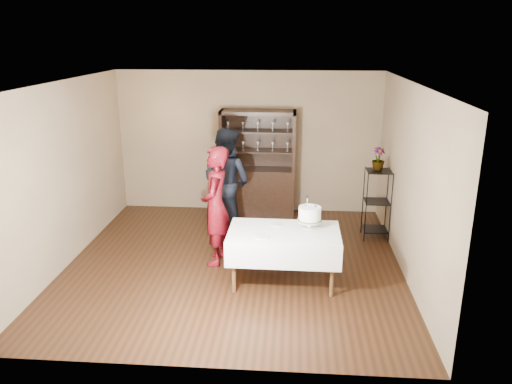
# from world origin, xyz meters

# --- Properties ---
(floor) EXTENTS (5.00, 5.00, 0.00)m
(floor) POSITION_xyz_m (0.00, 0.00, 0.00)
(floor) COLOR black
(floor) RESTS_ON ground
(ceiling) EXTENTS (5.00, 5.00, 0.00)m
(ceiling) POSITION_xyz_m (0.00, 0.00, 2.70)
(ceiling) COLOR white
(ceiling) RESTS_ON back_wall
(back_wall) EXTENTS (5.00, 0.02, 2.70)m
(back_wall) POSITION_xyz_m (0.00, 2.50, 1.35)
(back_wall) COLOR brown
(back_wall) RESTS_ON floor
(wall_left) EXTENTS (0.02, 5.00, 2.70)m
(wall_left) POSITION_xyz_m (-2.50, 0.00, 1.35)
(wall_left) COLOR brown
(wall_left) RESTS_ON floor
(wall_right) EXTENTS (0.02, 5.00, 2.70)m
(wall_right) POSITION_xyz_m (2.50, 0.00, 1.35)
(wall_right) COLOR brown
(wall_right) RESTS_ON floor
(china_hutch) EXTENTS (1.40, 0.48, 2.00)m
(china_hutch) POSITION_xyz_m (0.20, 2.25, 0.66)
(china_hutch) COLOR black
(china_hutch) RESTS_ON floor
(plant_etagere) EXTENTS (0.42, 0.42, 1.20)m
(plant_etagere) POSITION_xyz_m (2.28, 1.20, 0.65)
(plant_etagere) COLOR black
(plant_etagere) RESTS_ON floor
(cake_table) EXTENTS (1.53, 0.95, 0.76)m
(cake_table) POSITION_xyz_m (0.76, -0.52, 0.58)
(cake_table) COLOR silver
(cake_table) RESTS_ON floor
(woman) EXTENTS (0.43, 0.66, 1.80)m
(woman) POSITION_xyz_m (-0.27, 0.05, 0.90)
(woman) COLOR #350410
(woman) RESTS_ON floor
(man) EXTENTS (1.14, 1.06, 1.87)m
(man) POSITION_xyz_m (-0.26, 1.20, 0.93)
(man) COLOR black
(man) RESTS_ON floor
(cake) EXTENTS (0.40, 0.40, 0.48)m
(cake) POSITION_xyz_m (1.11, -0.36, 0.95)
(cake) COLOR beige
(cake) RESTS_ON cake_table
(plate_near) EXTENTS (0.22, 0.22, 0.01)m
(plate_near) POSITION_xyz_m (0.47, -0.75, 0.77)
(plate_near) COLOR beige
(plate_near) RESTS_ON cake_table
(plate_far) EXTENTS (0.22, 0.22, 0.01)m
(plate_far) POSITION_xyz_m (0.65, -0.30, 0.77)
(plate_far) COLOR beige
(plate_far) RESTS_ON cake_table
(potted_plant) EXTENTS (0.26, 0.26, 0.38)m
(potted_plant) POSITION_xyz_m (2.26, 1.23, 1.38)
(potted_plant) COLOR #3E612E
(potted_plant) RESTS_ON plant_etagere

